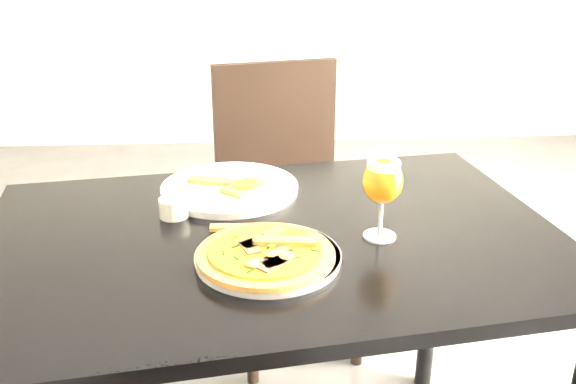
{
  "coord_description": "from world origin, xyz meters",
  "views": [
    {
      "loc": [
        -0.23,
        -1.11,
        1.35
      ],
      "look_at": [
        -0.15,
        0.13,
        0.83
      ],
      "focal_mm": 40.0,
      "sensor_mm": 36.0,
      "label": 1
    }
  ],
  "objects": [
    {
      "name": "plate_second",
      "position": [
        -0.28,
        0.33,
        0.76
      ],
      "size": [
        0.33,
        0.33,
        0.02
      ],
      "primitive_type": "cylinder",
      "rotation": [
        0.0,
        0.0,
        -0.02
      ],
      "color": "white",
      "rests_on": "dining_table"
    },
    {
      "name": "sauce_cup",
      "position": [
        -0.4,
        0.19,
        0.77
      ],
      "size": [
        0.06,
        0.06,
        0.04
      ],
      "color": "silver",
      "rests_on": "dining_table"
    },
    {
      "name": "chair_far",
      "position": [
        -0.12,
        0.83,
        0.52
      ],
      "size": [
        0.52,
        0.52,
        0.94
      ],
      "rotation": [
        0.0,
        0.0,
        0.21
      ],
      "color": "black",
      "rests_on": "ground"
    },
    {
      "name": "crust_scraps",
      "position": [
        -0.27,
        0.31,
        0.77
      ],
      "size": [
        0.2,
        0.14,
        0.01
      ],
      "rotation": [
        0.0,
        0.0,
        0.14
      ],
      "color": "brown",
      "rests_on": "plate_second"
    },
    {
      "name": "plate_main",
      "position": [
        -0.2,
        -0.02,
        0.76
      ],
      "size": [
        0.33,
        0.33,
        0.01
      ],
      "primitive_type": "cylinder",
      "rotation": [
        0.0,
        0.0,
        -0.19
      ],
      "color": "white",
      "rests_on": "dining_table"
    },
    {
      "name": "pizza",
      "position": [
        -0.2,
        -0.04,
        0.77
      ],
      "size": [
        0.26,
        0.26,
        0.03
      ],
      "rotation": [
        0.0,
        0.0,
        -0.42
      ],
      "color": "brown",
      "rests_on": "plate_main"
    },
    {
      "name": "dining_table",
      "position": [
        -0.18,
        0.1,
        0.66
      ],
      "size": [
        1.3,
        0.96,
        0.75
      ],
      "rotation": [
        0.0,
        0.0,
        0.14
      ],
      "color": "black",
      "rests_on": "ground"
    },
    {
      "name": "beer_glass",
      "position": [
        0.03,
        0.06,
        0.87
      ],
      "size": [
        0.08,
        0.08,
        0.17
      ],
      "color": "#B7BCC1",
      "rests_on": "dining_table"
    },
    {
      "name": "loose_crust",
      "position": [
        -0.27,
        0.12,
        0.75
      ],
      "size": [
        0.1,
        0.02,
        0.01
      ],
      "primitive_type": "cube",
      "rotation": [
        0.0,
        0.0,
        -0.02
      ],
      "color": "brown",
      "rests_on": "dining_table"
    }
  ]
}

